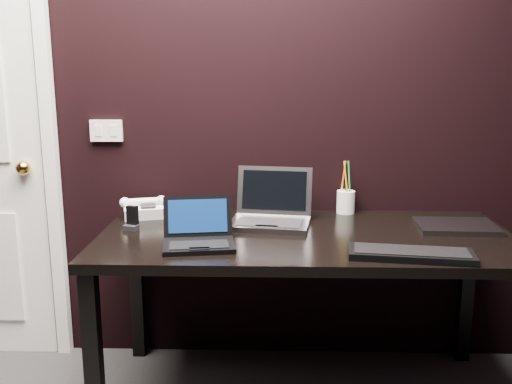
{
  "coord_description": "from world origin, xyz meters",
  "views": [
    {
      "loc": [
        0.16,
        -0.86,
        1.41
      ],
      "look_at": [
        0.1,
        1.35,
        0.93
      ],
      "focal_mm": 40.0,
      "sensor_mm": 36.0,
      "label": 1
    }
  ],
  "objects_px": {
    "ext_keyboard": "(411,254)",
    "desk_phone": "(143,209)",
    "netbook": "(199,237)",
    "closed_laptop": "(456,226)",
    "desk": "(306,252)",
    "mobile_phone": "(132,221)",
    "silver_laptop": "(271,214)",
    "pen_cup": "(346,201)"
  },
  "relations": [
    {
      "from": "mobile_phone",
      "to": "pen_cup",
      "type": "distance_m",
      "value": 0.99
    },
    {
      "from": "netbook",
      "to": "desk_phone",
      "type": "relative_size",
      "value": 1.39
    },
    {
      "from": "silver_laptop",
      "to": "ext_keyboard",
      "type": "bearing_deg",
      "value": -40.76
    },
    {
      "from": "desk",
      "to": "mobile_phone",
      "type": "height_order",
      "value": "mobile_phone"
    },
    {
      "from": "desk_phone",
      "to": "mobile_phone",
      "type": "height_order",
      "value": "mobile_phone"
    },
    {
      "from": "ext_keyboard",
      "to": "pen_cup",
      "type": "distance_m",
      "value": 0.66
    },
    {
      "from": "pen_cup",
      "to": "closed_laptop",
      "type": "bearing_deg",
      "value": -30.84
    },
    {
      "from": "silver_laptop",
      "to": "desk_phone",
      "type": "height_order",
      "value": "silver_laptop"
    },
    {
      "from": "closed_laptop",
      "to": "pen_cup",
      "type": "bearing_deg",
      "value": 149.16
    },
    {
      "from": "desk",
      "to": "desk_phone",
      "type": "relative_size",
      "value": 7.84
    },
    {
      "from": "desk_phone",
      "to": "mobile_phone",
      "type": "bearing_deg",
      "value": -90.65
    },
    {
      "from": "silver_laptop",
      "to": "desk_phone",
      "type": "xyz_separation_m",
      "value": [
        -0.58,
        0.11,
        -0.01
      ]
    },
    {
      "from": "netbook",
      "to": "silver_laptop",
      "type": "relative_size",
      "value": 0.8
    },
    {
      "from": "silver_laptop",
      "to": "closed_laptop",
      "type": "relative_size",
      "value": 1.12
    },
    {
      "from": "ext_keyboard",
      "to": "desk_phone",
      "type": "relative_size",
      "value": 2.12
    },
    {
      "from": "desk",
      "to": "closed_laptop",
      "type": "bearing_deg",
      "value": 8.01
    },
    {
      "from": "netbook",
      "to": "ext_keyboard",
      "type": "bearing_deg",
      "value": -8.76
    },
    {
      "from": "silver_laptop",
      "to": "closed_laptop",
      "type": "xyz_separation_m",
      "value": [
        0.79,
        -0.06,
        -0.03
      ]
    },
    {
      "from": "netbook",
      "to": "mobile_phone",
      "type": "xyz_separation_m",
      "value": [
        -0.31,
        0.22,
        0.0
      ]
    },
    {
      "from": "netbook",
      "to": "silver_laptop",
      "type": "bearing_deg",
      "value": 48.8
    },
    {
      "from": "netbook",
      "to": "silver_laptop",
      "type": "xyz_separation_m",
      "value": [
        0.28,
        0.32,
        0.01
      ]
    },
    {
      "from": "netbook",
      "to": "desk_phone",
      "type": "bearing_deg",
      "value": 125.98
    },
    {
      "from": "netbook",
      "to": "pen_cup",
      "type": "bearing_deg",
      "value": 39.64
    },
    {
      "from": "closed_laptop",
      "to": "desk_phone",
      "type": "distance_m",
      "value": 1.38
    },
    {
      "from": "silver_laptop",
      "to": "pen_cup",
      "type": "distance_m",
      "value": 0.41
    },
    {
      "from": "silver_laptop",
      "to": "desk_phone",
      "type": "relative_size",
      "value": 1.73
    },
    {
      "from": "desk_phone",
      "to": "silver_laptop",
      "type": "bearing_deg",
      "value": -10.42
    },
    {
      "from": "netbook",
      "to": "closed_laptop",
      "type": "bearing_deg",
      "value": 13.74
    },
    {
      "from": "desk",
      "to": "pen_cup",
      "type": "distance_m",
      "value": 0.43
    },
    {
      "from": "ext_keyboard",
      "to": "mobile_phone",
      "type": "xyz_separation_m",
      "value": [
        -1.09,
        0.34,
        0.02
      ]
    },
    {
      "from": "netbook",
      "to": "closed_laptop",
      "type": "relative_size",
      "value": 0.9
    },
    {
      "from": "silver_laptop",
      "to": "mobile_phone",
      "type": "relative_size",
      "value": 3.75
    },
    {
      "from": "netbook",
      "to": "mobile_phone",
      "type": "relative_size",
      "value": 3.01
    },
    {
      "from": "desk",
      "to": "ext_keyboard",
      "type": "bearing_deg",
      "value": -38.81
    },
    {
      "from": "ext_keyboard",
      "to": "pen_cup",
      "type": "height_order",
      "value": "pen_cup"
    },
    {
      "from": "desk_phone",
      "to": "mobile_phone",
      "type": "distance_m",
      "value": 0.21
    },
    {
      "from": "closed_laptop",
      "to": "ext_keyboard",
      "type": "bearing_deg",
      "value": -126.32
    },
    {
      "from": "netbook",
      "to": "pen_cup",
      "type": "height_order",
      "value": "pen_cup"
    },
    {
      "from": "netbook",
      "to": "silver_laptop",
      "type": "distance_m",
      "value": 0.42
    },
    {
      "from": "closed_laptop",
      "to": "pen_cup",
      "type": "relative_size",
      "value": 1.35
    },
    {
      "from": "pen_cup",
      "to": "netbook",
      "type": "bearing_deg",
      "value": -140.36
    },
    {
      "from": "ext_keyboard",
      "to": "desk_phone",
      "type": "xyz_separation_m",
      "value": [
        -1.09,
        0.54,
        0.02
      ]
    }
  ]
}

